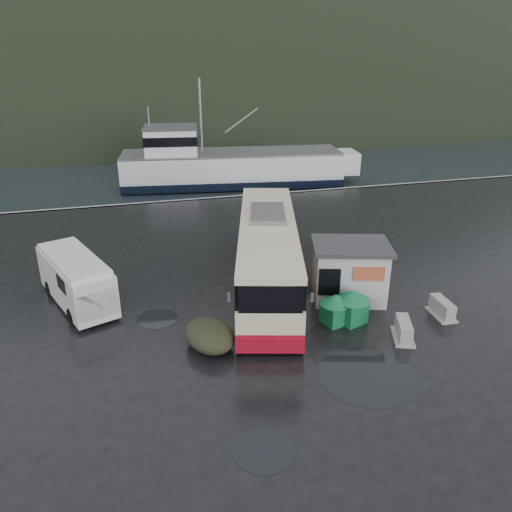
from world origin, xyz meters
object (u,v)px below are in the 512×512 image
object	(u,v)px
waste_bin_left	(351,321)
ticket_kiosk	(347,298)
waste_bin_right	(334,323)
coach_bus	(267,285)
dome_tent	(210,346)
jersey_barrier_b	(403,338)
fishing_trawler	(232,171)
jersey_barrier_a	(441,316)
white_van	(80,303)

from	to	relation	value
waste_bin_left	ticket_kiosk	bearing A→B (deg)	68.69
waste_bin_right	coach_bus	bearing A→B (deg)	112.03
waste_bin_left	dome_tent	size ratio (longest dim) A/B	0.59
waste_bin_right	ticket_kiosk	world-z (taller)	ticket_kiosk
jersey_barrier_b	waste_bin_left	bearing A→B (deg)	129.90
dome_tent	ticket_kiosk	bearing A→B (deg)	18.93
ticket_kiosk	fishing_trawler	xyz separation A→B (m)	(0.48, 28.54, 0.00)
ticket_kiosk	fishing_trawler	world-z (taller)	fishing_trawler
ticket_kiosk	coach_bus	bearing A→B (deg)	161.75
coach_bus	waste_bin_right	size ratio (longest dim) A/B	9.26
waste_bin_right	jersey_barrier_b	size ratio (longest dim) A/B	0.87
waste_bin_right	jersey_barrier_a	distance (m)	5.11
ticket_kiosk	white_van	bearing A→B (deg)	-176.07
coach_bus	dome_tent	distance (m)	6.32
waste_bin_left	waste_bin_right	xyz separation A→B (m)	(-0.78, 0.08, 0.00)
jersey_barrier_a	jersey_barrier_b	distance (m)	3.00
white_van	waste_bin_right	distance (m)	12.29
white_van	dome_tent	world-z (taller)	white_van
white_van	fishing_trawler	distance (m)	28.89
waste_bin_left	coach_bus	bearing A→B (deg)	119.52
jersey_barrier_a	white_van	bearing A→B (deg)	160.72
jersey_barrier_a	jersey_barrier_b	world-z (taller)	jersey_barrier_b
waste_bin_left	fishing_trawler	size ratio (longest dim) A/B	0.06
waste_bin_left	jersey_barrier_b	distance (m)	2.43
dome_tent	jersey_barrier_a	xyz separation A→B (m)	(10.82, -0.26, 0.00)
jersey_barrier_b	ticket_kiosk	bearing A→B (deg)	99.89
ticket_kiosk	jersey_barrier_a	bearing A→B (deg)	-22.46
coach_bus	jersey_barrier_b	size ratio (longest dim) A/B	8.04
waste_bin_right	jersey_barrier_b	distance (m)	3.04
coach_bus	fishing_trawler	bearing A→B (deg)	96.78
waste_bin_right	dome_tent	distance (m)	5.77
coach_bus	dome_tent	world-z (taller)	coach_bus
jersey_barrier_a	jersey_barrier_b	xyz separation A→B (m)	(-2.72, -1.26, 0.00)
waste_bin_left	dome_tent	distance (m)	6.54
coach_bus	white_van	size ratio (longest dim) A/B	2.23
jersey_barrier_a	fishing_trawler	xyz separation A→B (m)	(-2.95, 31.33, 0.00)
white_van	waste_bin_left	distance (m)	13.04
waste_bin_left	fishing_trawler	xyz separation A→B (m)	(1.34, 30.72, 0.00)
waste_bin_left	jersey_barrier_b	size ratio (longest dim) A/B	0.96
fishing_trawler	dome_tent	bearing A→B (deg)	-96.43
coach_bus	jersey_barrier_b	bearing A→B (deg)	-41.86
white_van	jersey_barrier_a	bearing A→B (deg)	-40.72
jersey_barrier_a	fishing_trawler	size ratio (longest dim) A/B	0.06
white_van	jersey_barrier_a	distance (m)	17.26
coach_bus	jersey_barrier_a	world-z (taller)	coach_bus
fishing_trawler	ticket_kiosk	bearing A→B (deg)	-83.19
dome_tent	waste_bin_right	bearing A→B (deg)	4.29
waste_bin_right	jersey_barrier_a	size ratio (longest dim) A/B	0.88
coach_bus	jersey_barrier_b	distance (m)	7.68
waste_bin_left	white_van	bearing A→B (deg)	157.02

